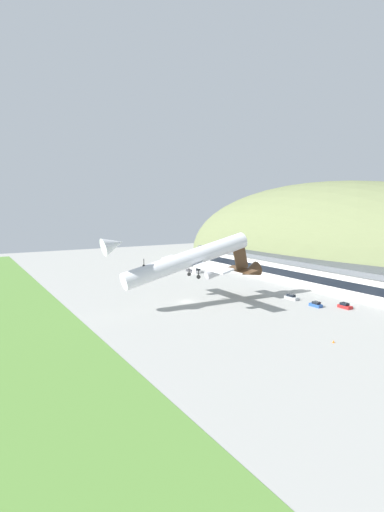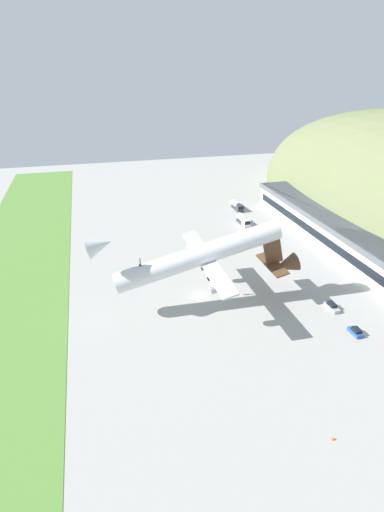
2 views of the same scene
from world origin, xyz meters
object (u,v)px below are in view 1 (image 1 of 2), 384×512
object	(u,v)px
service_car_0	(316,305)
traffic_cone_0	(334,341)
terminal_building	(287,266)
cargo_airplane	(191,260)
fuel_truck	(193,269)
service_car_2	(291,297)
box_truck	(182,264)
service_car_1	(345,306)

from	to	relation	value
service_car_0	traffic_cone_0	bearing A→B (deg)	-41.28
traffic_cone_0	service_car_0	bearing A→B (deg)	138.72
terminal_building	service_car_0	distance (m)	43.09
traffic_cone_0	cargo_airplane	bearing A→B (deg)	-168.10
terminal_building	traffic_cone_0	bearing A→B (deg)	-36.65
fuel_truck	traffic_cone_0	distance (m)	93.80
service_car_2	traffic_cone_0	xyz separation A→B (m)	(33.04, -20.61, -0.39)
cargo_airplane	fuel_truck	bearing A→B (deg)	148.39
service_car_0	fuel_truck	world-z (taller)	fuel_truck
box_truck	service_car_0	bearing A→B (deg)	-2.77
service_car_0	box_truck	size ratio (longest dim) A/B	0.47
box_truck	terminal_building	bearing A→B (deg)	21.81
service_car_1	fuel_truck	bearing A→B (deg)	-175.98
terminal_building	service_car_2	world-z (taller)	terminal_building
service_car_0	service_car_2	xyz separation A→B (m)	(-10.14, 0.50, 0.03)
service_car_1	service_car_2	world-z (taller)	service_car_2
cargo_airplane	fuel_truck	xyz separation A→B (m)	(-48.26, 29.70, -11.44)
terminal_building	fuel_truck	bearing A→B (deg)	-144.87
service_car_0	service_car_1	size ratio (longest dim) A/B	0.93
service_car_1	box_truck	world-z (taller)	box_truck
terminal_building	fuel_truck	world-z (taller)	terminal_building
box_truck	traffic_cone_0	size ratio (longest dim) A/B	13.60
cargo_airplane	service_car_2	world-z (taller)	cargo_airplane
traffic_cone_0	service_car_1	bearing A→B (deg)	124.34
box_truck	fuel_truck	bearing A→B (deg)	-12.78
service_car_0	service_car_2	size ratio (longest dim) A/B	0.80
service_car_1	service_car_2	distance (m)	16.27
fuel_truck	box_truck	size ratio (longest dim) A/B	1.03
service_car_0	box_truck	world-z (taller)	box_truck
terminal_building	service_car_2	xyz separation A→B (m)	(25.65, -23.06, -4.51)
service_car_0	box_truck	bearing A→B (deg)	177.23
terminal_building	service_car_0	world-z (taller)	terminal_building
terminal_building	service_car_0	bearing A→B (deg)	-33.37
terminal_building	box_truck	distance (m)	52.56
terminal_building	service_car_1	size ratio (longest dim) A/B	26.92
traffic_cone_0	fuel_truck	bearing A→B (deg)	167.32
service_car_0	fuel_truck	size ratio (longest dim) A/B	0.45
fuel_truck	service_car_1	bearing A→B (deg)	4.02
service_car_0	traffic_cone_0	size ratio (longest dim) A/B	6.34
cargo_airplane	service_car_2	distance (m)	33.76
traffic_cone_0	box_truck	bearing A→B (deg)	167.30
terminal_building	cargo_airplane	world-z (taller)	cargo_airplane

